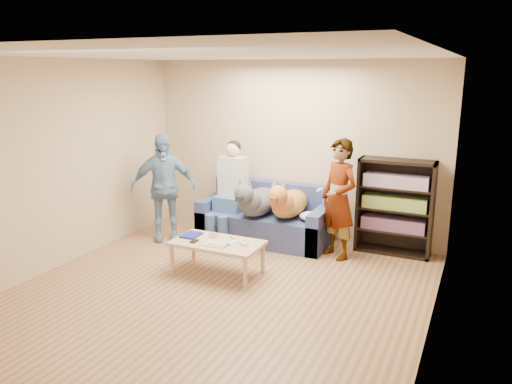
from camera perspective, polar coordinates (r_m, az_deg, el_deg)
The scene contains 26 objects.
ground at distance 5.63m, azimuth -5.26°, elevation -12.14°, with size 5.00×5.00×0.00m, color brown.
ceiling at distance 5.06m, azimuth -5.94°, elevation 15.34°, with size 5.00×5.00×0.00m, color white.
wall_back at distance 7.42m, azimuth 4.24°, elevation 4.82°, with size 4.50×4.50×0.00m, color tan.
wall_left at distance 6.61m, azimuth -22.70°, elevation 2.65°, with size 5.00×5.00×0.00m, color tan.
wall_right at distance 4.52m, azimuth 19.87°, elevation -1.90°, with size 5.00×5.00×0.00m, color tan.
blanket at distance 6.91m, azimuth 6.47°, elevation -2.81°, with size 0.36×0.31×0.13m, color silver.
person_standing_right at distance 6.64m, azimuth 9.45°, elevation -0.82°, with size 0.58×0.38×1.60m, color gray.
person_standing_left at distance 7.37m, azimuth -10.55°, elevation 0.53°, with size 0.93×0.39×1.58m, color #7195B4.
held_controller at distance 6.47m, azimuth 7.32°, elevation 0.23°, with size 0.04×0.11×0.03m, color white.
notebook_blue at distance 6.35m, azimuth -7.41°, elevation -4.89°, with size 0.20×0.26×0.03m, color navy.
papers at distance 6.01m, azimuth -4.52°, elevation -5.96°, with size 0.26×0.20×0.01m, color silver.
magazine at distance 6.01m, azimuth -4.17°, elevation -5.83°, with size 0.22×0.17×0.01m, color #B0A68C.
camera_silver at distance 6.27m, azimuth -4.89°, elevation -4.97°, with size 0.11×0.06×0.05m, color silver.
controller_a at distance 6.07m, azimuth -1.69°, elevation -5.64°, with size 0.04×0.13×0.03m, color silver.
controller_b at distance 5.97m, azimuth -1.34°, elevation -5.98°, with size 0.09×0.06×0.03m, color silver.
headphone_cup_a at distance 6.01m, azimuth -2.89°, elevation -5.92°, with size 0.07×0.07×0.02m, color white.
headphone_cup_b at distance 6.08m, azimuth -2.54°, elevation -5.69°, with size 0.07×0.07×0.02m, color white.
pen_orange at distance 6.00m, azimuth -5.38°, elevation -6.07°, with size 0.01×0.01×0.14m, color #C1641B.
pen_black at distance 6.21m, azimuth -2.68°, elevation -5.30°, with size 0.01×0.01×0.14m, color black.
wallet at distance 6.14m, azimuth -7.06°, elevation -5.59°, with size 0.07×0.12×0.01m, color black.
sofa at distance 7.38m, azimuth 1.17°, elevation -3.33°, with size 1.90×0.85×0.82m.
person_seated at distance 7.36m, azimuth -2.99°, elevation 0.59°, with size 0.40×0.73×1.47m.
dog_gray at distance 7.06m, azimuth 0.05°, elevation -1.01°, with size 0.43×1.26×0.63m.
dog_tan at distance 7.00m, azimuth 3.64°, elevation -1.22°, with size 0.43×1.17×0.62m.
coffee_table at distance 6.14m, azimuth -4.46°, elevation -6.08°, with size 1.10×0.60×0.42m.
bookshelf at distance 7.00m, azimuth 15.60°, elevation -1.42°, with size 1.00×0.34×1.30m.
Camera 1 is at (2.58, -4.36, 2.47)m, focal length 35.00 mm.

